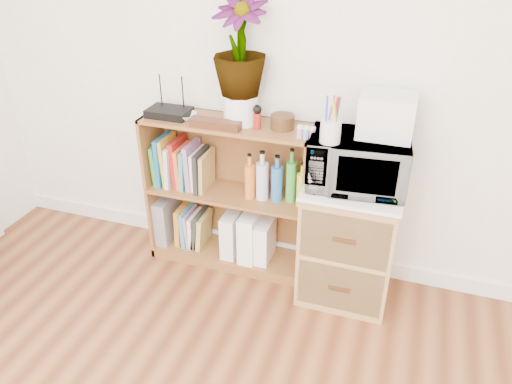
% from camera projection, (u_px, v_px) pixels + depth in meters
% --- Properties ---
extents(skirting_board, '(4.00, 0.02, 0.10)m').
position_uv_depth(skirting_board, '(289.00, 250.00, 3.25)').
color(skirting_board, white).
rests_on(skirting_board, ground).
extents(bookshelf, '(1.00, 0.30, 0.95)m').
position_uv_depth(bookshelf, '(229.00, 195.00, 3.02)').
color(bookshelf, brown).
rests_on(bookshelf, ground).
extents(wicker_unit, '(0.50, 0.45, 0.70)m').
position_uv_depth(wicker_unit, '(349.00, 242.00, 2.82)').
color(wicker_unit, '#9E7542').
rests_on(wicker_unit, ground).
extents(microwave, '(0.53, 0.39, 0.28)m').
position_uv_depth(microwave, '(358.00, 162.00, 2.56)').
color(microwave, white).
rests_on(microwave, wicker_unit).
extents(pen_cup, '(0.10, 0.10, 0.11)m').
position_uv_depth(pen_cup, '(330.00, 131.00, 2.41)').
color(pen_cup, silver).
rests_on(pen_cup, microwave).
extents(small_appliance, '(0.27, 0.22, 0.21)m').
position_uv_depth(small_appliance, '(387.00, 115.00, 2.45)').
color(small_appliance, silver).
rests_on(small_appliance, microwave).
extents(router, '(0.24, 0.17, 0.04)m').
position_uv_depth(router, '(169.00, 112.00, 2.86)').
color(router, black).
rests_on(router, bookshelf).
extents(white_bowl, '(0.13, 0.13, 0.03)m').
position_uv_depth(white_bowl, '(185.00, 116.00, 2.82)').
color(white_bowl, white).
rests_on(white_bowl, bookshelf).
extents(plant_pot, '(0.19, 0.19, 0.16)m').
position_uv_depth(plant_pot, '(241.00, 109.00, 2.74)').
color(plant_pot, white).
rests_on(plant_pot, bookshelf).
extents(potted_plant, '(0.29, 0.29, 0.52)m').
position_uv_depth(potted_plant, '(240.00, 46.00, 2.57)').
color(potted_plant, '#2B6B2B').
rests_on(potted_plant, plant_pot).
extents(trinket_box, '(0.29, 0.07, 0.05)m').
position_uv_depth(trinket_box, '(215.00, 124.00, 2.70)').
color(trinket_box, '#371B0F').
rests_on(trinket_box, bookshelf).
extents(kokeshi_doll, '(0.04, 0.04, 0.09)m').
position_uv_depth(kokeshi_doll, '(257.00, 121.00, 2.68)').
color(kokeshi_doll, maroon).
rests_on(kokeshi_doll, bookshelf).
extents(wooden_bowl, '(0.13, 0.13, 0.08)m').
position_uv_depth(wooden_bowl, '(283.00, 122.00, 2.69)').
color(wooden_bowl, '#331E0E').
rests_on(wooden_bowl, bookshelf).
extents(paint_jars, '(0.10, 0.04, 0.05)m').
position_uv_depth(paint_jars, '(306.00, 135.00, 2.57)').
color(paint_jars, pink).
rests_on(paint_jars, bookshelf).
extents(file_box, '(0.09, 0.24, 0.31)m').
position_uv_depth(file_box, '(168.00, 218.00, 3.27)').
color(file_box, slate).
rests_on(file_box, bookshelf).
extents(magazine_holder_left, '(0.09, 0.23, 0.29)m').
position_uv_depth(magazine_holder_left, '(233.00, 232.00, 3.14)').
color(magazine_holder_left, white).
rests_on(magazine_holder_left, bookshelf).
extents(magazine_holder_mid, '(0.10, 0.25, 0.32)m').
position_uv_depth(magazine_holder_mid, '(251.00, 234.00, 3.10)').
color(magazine_holder_mid, white).
rests_on(magazine_holder_mid, bookshelf).
extents(magazine_holder_right, '(0.08, 0.21, 0.26)m').
position_uv_depth(magazine_holder_right, '(265.00, 240.00, 3.09)').
color(magazine_holder_right, white).
rests_on(magazine_holder_right, bookshelf).
extents(cookbooks, '(0.34, 0.20, 0.31)m').
position_uv_depth(cookbooks, '(183.00, 165.00, 3.03)').
color(cookbooks, '#238333').
rests_on(cookbooks, bookshelf).
extents(liquor_bottles, '(0.37, 0.07, 0.32)m').
position_uv_depth(liquor_bottles, '(275.00, 178.00, 2.86)').
color(liquor_bottles, orange).
rests_on(liquor_bottles, bookshelf).
extents(lower_books, '(0.20, 0.19, 0.26)m').
position_uv_depth(lower_books, '(193.00, 227.00, 3.24)').
color(lower_books, '#C57322').
rests_on(lower_books, bookshelf).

